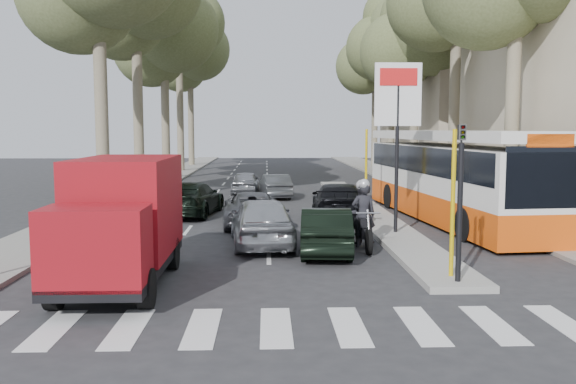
# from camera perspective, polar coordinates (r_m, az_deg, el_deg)

# --- Properties ---
(ground) EXTENTS (120.00, 120.00, 0.00)m
(ground) POSITION_cam_1_polar(r_m,az_deg,el_deg) (14.95, 1.71, -7.63)
(ground) COLOR #28282B
(ground) RESTS_ON ground
(sidewalk_right) EXTENTS (3.20, 70.00, 0.12)m
(sidewalk_right) POSITION_cam_1_polar(r_m,az_deg,el_deg) (40.79, 11.52, 0.95)
(sidewalk_right) COLOR gray
(sidewalk_right) RESTS_ON ground
(median_left) EXTENTS (2.40, 64.00, 0.12)m
(median_left) POSITION_cam_1_polar(r_m,az_deg,el_deg) (43.22, -11.41, 1.22)
(median_left) COLOR gray
(median_left) RESTS_ON ground
(traffic_island) EXTENTS (1.50, 26.00, 0.16)m
(traffic_island) POSITION_cam_1_polar(r_m,az_deg,el_deg) (26.07, 7.27, -1.68)
(traffic_island) COLOR gray
(traffic_island) RESTS_ON ground
(building_far) EXTENTS (11.00, 20.00, 16.00)m
(building_far) POSITION_cam_1_polar(r_m,az_deg,el_deg) (51.42, 16.94, 10.67)
(building_far) COLOR #B7A88E
(building_far) RESTS_ON ground
(billboard) EXTENTS (1.50, 12.10, 5.60)m
(billboard) POSITION_cam_1_polar(r_m,az_deg,el_deg) (19.95, 10.20, 6.40)
(billboard) COLOR yellow
(billboard) RESTS_ON ground
(traffic_light_island) EXTENTS (0.16, 0.41, 3.60)m
(traffic_light_island) POSITION_cam_1_polar(r_m,az_deg,el_deg) (13.71, 15.86, 1.45)
(traffic_light_island) COLOR black
(traffic_light_island) RESTS_ON ground
(tree_l_c) EXTENTS (7.40, 7.20, 13.71)m
(tree_l_c) POSITION_cam_1_polar(r_m,az_deg,el_deg) (43.65, -11.36, 14.40)
(tree_l_c) COLOR #6B604C
(tree_l_c) RESTS_ON ground
(tree_l_d) EXTENTS (7.40, 7.20, 15.66)m
(tree_l_d) POSITION_cam_1_polar(r_m,az_deg,el_deg) (51.75, -10.04, 15.00)
(tree_l_d) COLOR #6B604C
(tree_l_d) RESTS_ON ground
(tree_l_e) EXTENTS (7.40, 7.20, 14.49)m
(tree_l_e) POSITION_cam_1_polar(r_m,az_deg,el_deg) (59.48, -9.03, 12.81)
(tree_l_e) COLOR #6B604C
(tree_l_e) RESTS_ON ground
(tree_r_c) EXTENTS (7.40, 7.20, 13.32)m
(tree_r_c) POSITION_cam_1_polar(r_m,az_deg,el_deg) (42.28, 12.01, 14.20)
(tree_r_c) COLOR #6B604C
(tree_r_c) RESTS_ON ground
(tree_r_d) EXTENTS (7.40, 7.20, 14.88)m
(tree_r_d) POSITION_cam_1_polar(r_m,az_deg,el_deg) (50.23, 9.88, 14.49)
(tree_r_d) COLOR #6B604C
(tree_r_d) RESTS_ON ground
(tree_r_e) EXTENTS (7.40, 7.20, 14.10)m
(tree_r_e) POSITION_cam_1_polar(r_m,az_deg,el_deg) (57.94, 8.30, 12.66)
(tree_r_e) COLOR #6B604C
(tree_r_e) RESTS_ON ground
(silver_hatchback) EXTENTS (2.13, 4.55, 1.50)m
(silver_hatchback) POSITION_cam_1_polar(r_m,az_deg,el_deg) (18.28, -2.46, -2.74)
(silver_hatchback) COLOR #ADB0B5
(silver_hatchback) RESTS_ON ground
(dark_hatchback) EXTENTS (1.67, 4.03, 1.30)m
(dark_hatchback) POSITION_cam_1_polar(r_m,az_deg,el_deg) (17.27, 3.58, -3.60)
(dark_hatchback) COLOR black
(dark_hatchback) RESTS_ON ground
(queue_car_a) EXTENTS (2.27, 4.51, 1.23)m
(queue_car_a) POSITION_cam_1_polar(r_m,az_deg,el_deg) (22.34, -3.40, -1.53)
(queue_car_a) COLOR #494B51
(queue_car_a) RESTS_ON ground
(queue_car_b) EXTENTS (2.46, 5.17, 1.45)m
(queue_car_b) POSITION_cam_1_polar(r_m,az_deg,el_deg) (23.35, 4.76, -0.93)
(queue_car_b) COLOR black
(queue_car_b) RESTS_ON ground
(queue_car_c) EXTENTS (1.55, 3.66, 1.23)m
(queue_car_c) POSITION_cam_1_polar(r_m,az_deg,el_deg) (33.29, -4.01, 0.92)
(queue_car_c) COLOR #93959A
(queue_car_c) RESTS_ON ground
(queue_car_d) EXTENTS (1.72, 3.78, 1.20)m
(queue_car_d) POSITION_cam_1_polar(r_m,az_deg,el_deg) (31.16, -1.19, 0.57)
(queue_car_d) COLOR #4A4D51
(queue_car_d) RESTS_ON ground
(queue_car_e) EXTENTS (2.55, 4.96, 1.38)m
(queue_car_e) POSITION_cam_1_polar(r_m,az_deg,el_deg) (25.02, -9.01, -0.62)
(queue_car_e) COLOR black
(queue_car_e) RESTS_ON ground
(red_truck) EXTENTS (2.05, 5.33, 2.84)m
(red_truck) POSITION_cam_1_polar(r_m,az_deg,el_deg) (14.17, -15.25, -2.40)
(red_truck) COLOR black
(red_truck) RESTS_ON ground
(city_bus) EXTENTS (4.02, 13.38, 3.47)m
(city_bus) POSITION_cam_1_polar(r_m,az_deg,el_deg) (24.04, 15.30, 1.71)
(city_bus) COLOR #E24D0C
(city_bus) RESTS_ON ground
(motorcycle) EXTENTS (0.87, 2.43, 2.06)m
(motorcycle) POSITION_cam_1_polar(r_m,az_deg,el_deg) (18.17, 6.97, -2.24)
(motorcycle) COLOR black
(motorcycle) RESTS_ON ground
(pedestrian_near) EXTENTS (0.88, 1.00, 1.55)m
(pedestrian_near) POSITION_cam_1_polar(r_m,az_deg,el_deg) (25.08, 16.96, -0.31)
(pedestrian_near) COLOR #40344E
(pedestrian_near) RESTS_ON sidewalk_right
(pedestrian_far) EXTENTS (1.13, 0.84, 1.60)m
(pedestrian_far) POSITION_cam_1_polar(r_m,az_deg,el_deg) (24.97, 24.00, -0.54)
(pedestrian_far) COLOR #726755
(pedestrian_far) RESTS_ON sidewalk_right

